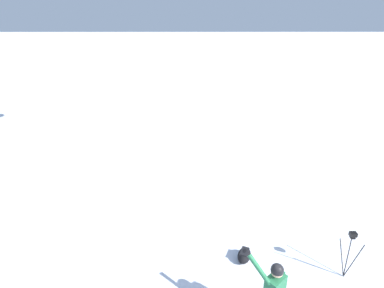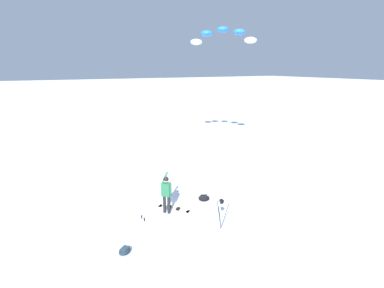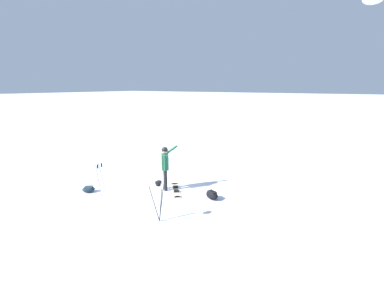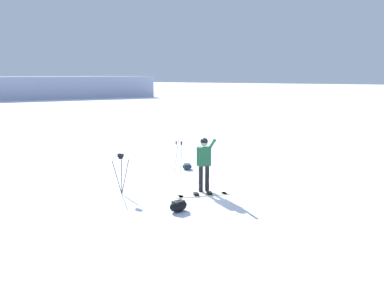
{
  "view_description": "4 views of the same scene",
  "coord_description": "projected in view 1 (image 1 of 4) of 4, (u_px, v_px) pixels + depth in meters",
  "views": [
    {
      "loc": [
        -4.05,
        2.14,
        5.99
      ],
      "look_at": [
        2.74,
        2.09,
        3.25
      ],
      "focal_mm": 29.2,
      "sensor_mm": 36.0,
      "label": 1
    },
    {
      "loc": [
        -3.66,
        -9.72,
        6.48
      ],
      "look_at": [
        2.29,
        1.62,
        2.78
      ],
      "focal_mm": 24.97,
      "sensor_mm": 36.0,
      "label": 2
    },
    {
      "loc": [
        7.08,
        -7.79,
        4.19
      ],
      "look_at": [
        1.53,
        0.81,
        2.0
      ],
      "focal_mm": 25.57,
      "sensor_mm": 36.0,
      "label": 3
    },
    {
      "loc": [
        11.68,
        5.8,
        3.82
      ],
      "look_at": [
        1.27,
        0.53,
        1.72
      ],
      "focal_mm": 36.55,
      "sensor_mm": 36.0,
      "label": 4
    }
  ],
  "objects": [
    {
      "name": "camera_tripod",
      "position": [
        351.0,
        245.0,
        7.43
      ],
      "size": [
        0.53,
        0.49,
        1.34
      ],
      "color": "#262628",
      "rests_on": "ground_plane"
    },
    {
      "name": "gear_bag_small",
      "position": [
        244.0,
        255.0,
        8.25
      ],
      "size": [
        0.65,
        0.52,
        0.32
      ],
      "color": "black",
      "rests_on": "ground_plane"
    }
  ]
}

